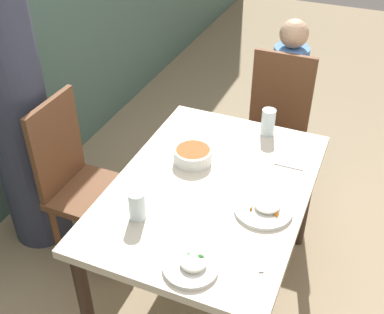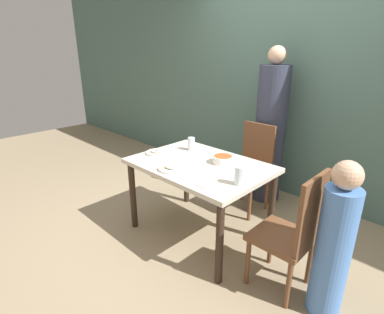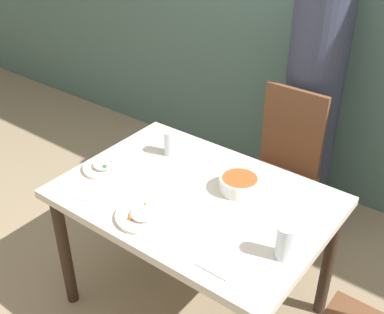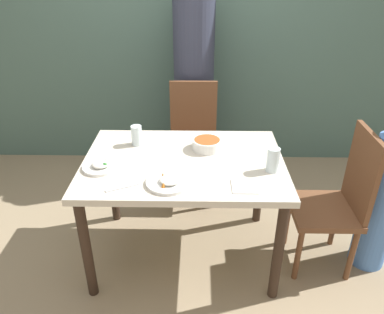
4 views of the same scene
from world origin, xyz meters
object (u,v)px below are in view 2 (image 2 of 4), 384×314
Objects in this scene: chair_child_spot at (293,231)px; plate_rice_adult at (172,168)px; person_adult at (270,133)px; person_child at (334,246)px; chair_adult_spot at (251,166)px; glass_water_tall at (239,176)px; bowl_curry at (223,159)px.

plate_rice_adult is at bearing -78.73° from chair_child_spot.
person_adult is at bearing -142.22° from chair_child_spot.
person_child is 1.33m from plate_rice_adult.
chair_adult_spot is 1.05m from glass_water_tall.
plate_rice_adult is (-0.12, -1.37, -0.05)m from person_adult.
plate_rice_adult is 1.72× the size of glass_water_tall.
plate_rice_adult is at bearing -96.48° from chair_adult_spot.
chair_child_spot is at bearing -42.73° from chair_adult_spot.
chair_adult_spot is 0.69m from bowl_curry.
bowl_curry is at bearing 168.98° from person_child.
bowl_curry is (0.10, -0.63, 0.27)m from chair_adult_spot.
glass_water_tall is at bearing -69.19° from person_adult.
plate_rice_adult is at bearing -171.07° from person_child.
person_child is at bearing 90.00° from chair_child_spot.
glass_water_tall is (0.46, -1.22, 0.00)m from person_adult.
chair_child_spot is 1.07m from plate_rice_adult.
chair_adult_spot reaches higher than plate_rice_adult.
bowl_curry is at bearing -104.62° from chair_child_spot.
glass_water_tall reaches higher than bowl_curry.
person_adult is 1.57× the size of person_child.
person_child is 1.13m from bowl_curry.
chair_child_spot is 0.88m from bowl_curry.
person_child is at bearing -11.02° from bowl_curry.
glass_water_tall is at bearing 14.36° from plate_rice_adult.
chair_adult_spot is 0.45m from person_adult.
glass_water_tall is (0.46, -0.89, 0.31)m from chair_adult_spot.
chair_child_spot is 5.11× the size of bowl_curry.
person_adult is 1.68m from person_child.
plate_rice_adult is at bearing -165.64° from glass_water_tall.
plate_rice_adult is (-1.02, -0.20, 0.25)m from chair_child_spot.
person_adult is 1.38m from plate_rice_adult.
person_adult is 11.96× the size of glass_water_tall.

